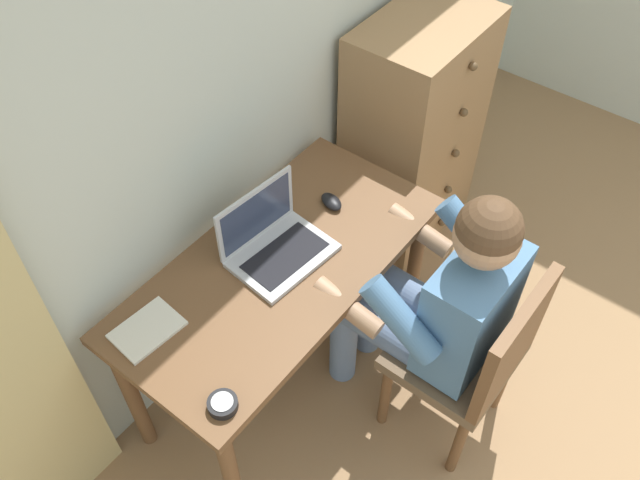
# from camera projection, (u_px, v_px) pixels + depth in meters

# --- Properties ---
(wall_back) EXTENTS (4.80, 0.05, 2.50)m
(wall_back) POSITION_uv_depth(u_px,v_px,m) (261.00, 44.00, 2.24)
(wall_back) COLOR silver
(wall_back) RESTS_ON ground_plane
(desk) EXTENTS (1.23, 0.60, 0.73)m
(desk) POSITION_uv_depth(u_px,v_px,m) (281.00, 283.00, 2.37)
(desk) COLOR brown
(desk) RESTS_ON ground_plane
(dresser) EXTENTS (0.62, 0.44, 1.11)m
(dresser) POSITION_uv_depth(u_px,v_px,m) (413.00, 134.00, 3.01)
(dresser) COLOR #9E754C
(dresser) RESTS_ON ground_plane
(chair) EXTENTS (0.42, 0.40, 0.88)m
(chair) POSITION_uv_depth(u_px,v_px,m) (474.00, 356.00, 2.31)
(chair) COLOR brown
(chair) RESTS_ON ground_plane
(person_seated) EXTENTS (0.53, 0.59, 1.20)m
(person_seated) POSITION_uv_depth(u_px,v_px,m) (436.00, 299.00, 2.25)
(person_seated) COLOR #6B84AD
(person_seated) RESTS_ON ground_plane
(laptop) EXTENTS (0.36, 0.28, 0.24)m
(laptop) POSITION_uv_depth(u_px,v_px,m) (274.00, 241.00, 2.28)
(laptop) COLOR #B7BABF
(laptop) RESTS_ON desk
(computer_mouse) EXTENTS (0.09, 0.11, 0.03)m
(computer_mouse) POSITION_uv_depth(u_px,v_px,m) (331.00, 202.00, 2.46)
(computer_mouse) COLOR black
(computer_mouse) RESTS_ON desk
(desk_clock) EXTENTS (0.09, 0.09, 0.03)m
(desk_clock) POSITION_uv_depth(u_px,v_px,m) (223.00, 404.00, 1.92)
(desk_clock) COLOR black
(desk_clock) RESTS_ON desk
(notebook_pad) EXTENTS (0.22, 0.17, 0.01)m
(notebook_pad) POSITION_uv_depth(u_px,v_px,m) (147.00, 330.00, 2.10)
(notebook_pad) COLOR silver
(notebook_pad) RESTS_ON desk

